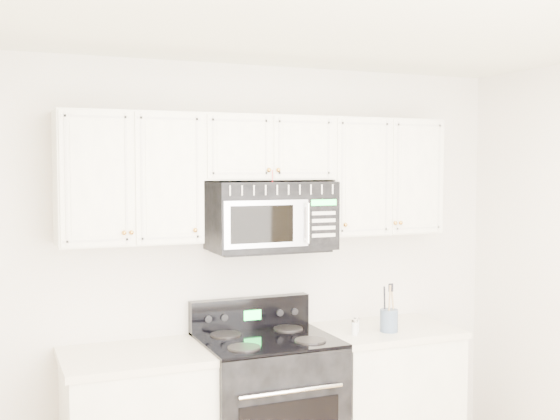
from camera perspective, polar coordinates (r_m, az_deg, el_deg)
room at (r=2.97m, az=9.85°, el=-9.36°), size 3.51×3.51×2.61m
base_cabinet_right at (r=4.79m, az=8.52°, el=-15.18°), size 0.86×0.65×0.92m
range at (r=4.40m, az=-1.07°, el=-16.05°), size 0.79×0.72×1.13m
upper_cabinets at (r=4.31m, az=-1.46°, el=3.19°), size 2.44×0.37×0.75m
microwave at (r=4.31m, az=-0.72°, el=-0.45°), size 0.76×0.43×0.42m
utensil_crock at (r=4.52m, az=8.84°, el=-8.82°), size 0.11×0.11×0.30m
shaker_salt at (r=4.50m, az=6.24°, el=-9.22°), size 0.04×0.04×0.09m
shaker_pepper at (r=4.41m, az=6.09°, el=-9.44°), size 0.04×0.04×0.10m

